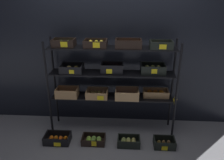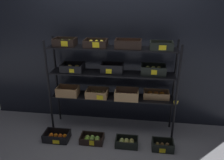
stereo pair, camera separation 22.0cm
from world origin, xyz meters
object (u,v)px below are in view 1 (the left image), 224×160
crate_ground_tangerine (58,139)px  crate_ground_apple_green (94,140)px  display_rack (113,73)px  crate_ground_pear (129,142)px  crate_ground_kiwi (164,144)px

crate_ground_tangerine → crate_ground_apple_green: bearing=1.6°
display_rack → crate_ground_pear: size_ratio=6.07×
crate_ground_kiwi → crate_ground_apple_green: bearing=178.5°
display_rack → crate_ground_pear: bearing=-58.2°
crate_ground_apple_green → crate_ground_pear: (0.51, -0.02, 0.01)m
crate_ground_apple_green → crate_ground_pear: size_ratio=1.05×
crate_ground_pear → display_rack: bearing=121.8°
crate_ground_pear → crate_ground_apple_green: bearing=177.7°
crate_ground_tangerine → crate_ground_pear: size_ratio=1.16×
crate_ground_tangerine → crate_ground_kiwi: crate_ground_kiwi is taller
crate_ground_tangerine → crate_ground_apple_green: 0.53m
crate_ground_pear → crate_ground_kiwi: 0.51m
display_rack → crate_ground_pear: 1.02m
crate_ground_apple_green → crate_ground_tangerine: bearing=-178.4°
crate_ground_tangerine → crate_ground_pear: bearing=-0.3°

